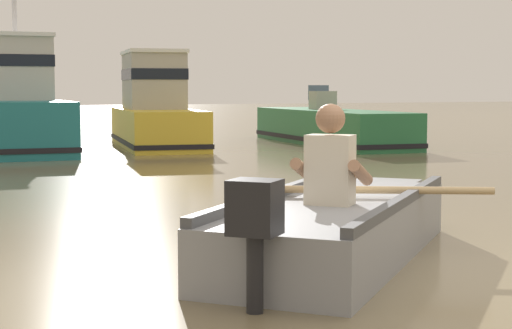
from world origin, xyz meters
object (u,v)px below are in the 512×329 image
object	(u,v)px
rowboat_with_person	(338,225)
moored_boat_yellow	(156,111)
moored_boat_green	(330,128)
moored_boat_teal	(17,107)

from	to	relation	value
rowboat_with_person	moored_boat_yellow	bearing A→B (deg)	78.08
moored_boat_yellow	rowboat_with_person	bearing A→B (deg)	-101.92
moored_boat_green	rowboat_with_person	bearing A→B (deg)	-119.92
moored_boat_teal	moored_boat_yellow	size ratio (longest dim) A/B	1.14
rowboat_with_person	moored_boat_teal	bearing A→B (deg)	91.85
moored_boat_teal	moored_boat_green	bearing A→B (deg)	-8.50
moored_boat_teal	moored_boat_green	xyz separation A→B (m)	(7.00, -1.05, -0.52)
rowboat_with_person	moored_boat_teal	world-z (taller)	moored_boat_teal
moored_boat_yellow	moored_boat_green	size ratio (longest dim) A/B	0.78
moored_boat_teal	moored_boat_green	size ratio (longest dim) A/B	0.89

